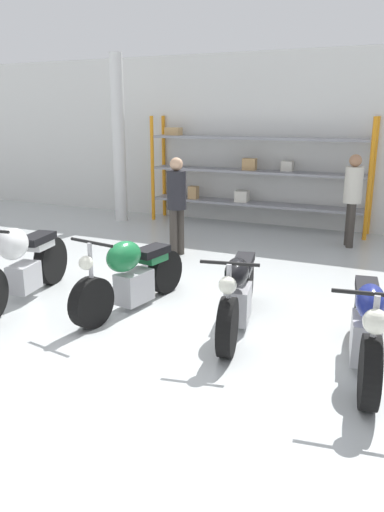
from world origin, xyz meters
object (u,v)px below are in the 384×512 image
shelving_rack (250,172)px  motorcycle_black (238,293)px  motorcycle_white (21,265)px  motorcycle_blue (367,327)px  motorcycle_green (131,275)px  person_near_rack (353,193)px  person_browsing (177,199)px

shelving_rack → motorcycle_black: (1.59, -5.20, -0.74)m
motorcycle_white → motorcycle_blue: 4.25m
motorcycle_white → motorcycle_green: size_ratio=1.07×
motorcycle_green → motorcycle_black: 1.40m
shelving_rack → motorcycle_black: shelving_rack is taller
motorcycle_black → motorcycle_blue: (1.42, -0.39, 0.01)m
shelving_rack → motorcycle_green: (0.18, -5.18, -0.73)m
person_near_rack → motorcycle_white: bearing=34.3°
motorcycle_white → person_near_rack: size_ratio=1.27×
shelving_rack → motorcycle_green: bearing=-88.0°
motorcycle_green → motorcycle_blue: size_ratio=0.99×
motorcycle_green → motorcycle_black: (1.40, -0.02, -0.01)m
motorcycle_green → motorcycle_black: size_ratio=1.00×
shelving_rack → motorcycle_green: size_ratio=2.39×
motorcycle_green → person_browsing: 2.55m
motorcycle_black → person_browsing: 3.19m
motorcycle_green → motorcycle_blue: (2.82, -0.41, -0.00)m
motorcycle_blue → person_browsing: person_browsing is taller
motorcycle_white → motorcycle_blue: (4.25, -0.05, -0.06)m
motorcycle_black → person_near_rack: size_ratio=1.19×
motorcycle_green → motorcycle_blue: bearing=91.0°
shelving_rack → motorcycle_black: bearing=-73.0°
shelving_rack → motorcycle_white: shelving_rack is taller
motorcycle_white → motorcycle_green: motorcycle_white is taller
shelving_rack → person_browsing: size_ratio=2.84×
shelving_rack → motorcycle_white: size_ratio=2.22×
motorcycle_green → person_near_rack: person_near_rack is taller
person_browsing → shelving_rack: bearing=-81.5°
motorcycle_white → motorcycle_black: size_ratio=1.07×
shelving_rack → person_browsing: (-0.38, -2.76, -0.18)m
motorcycle_white → person_near_rack: bearing=133.4°
motorcycle_black → person_browsing: bearing=-152.5°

